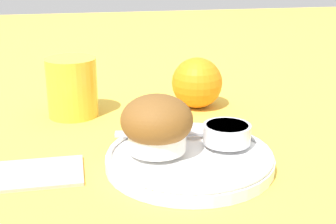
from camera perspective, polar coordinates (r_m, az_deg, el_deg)
ground_plane at (r=0.59m, az=1.22°, el=-5.51°), size 3.00×3.00×0.00m
plate at (r=0.57m, az=2.65°, el=-5.67°), size 0.20×0.20×0.02m
muffin at (r=0.55m, az=-1.37°, el=-1.53°), size 0.09×0.09×0.07m
cream_ramekin at (r=0.59m, az=7.19°, el=-2.52°), size 0.06×0.06×0.02m
berry_pair at (r=0.59m, az=-0.47°, el=-2.80°), size 0.03×0.01×0.01m
butter_knife at (r=0.61m, az=1.55°, el=-2.57°), size 0.17×0.04×0.00m
orange_fruit at (r=0.77m, az=3.55°, el=3.57°), size 0.08×0.08×0.08m
juice_glass at (r=0.74m, az=-11.61°, el=2.97°), size 0.08×0.08×0.09m
folded_napkin at (r=0.57m, az=-17.41°, el=-7.13°), size 0.14×0.08×0.01m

